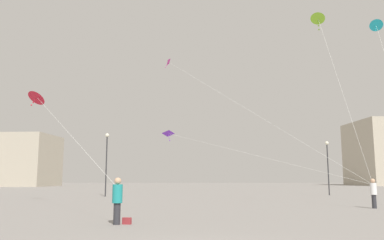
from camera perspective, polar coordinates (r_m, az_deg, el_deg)
person_in_teal at (r=14.86m, az=-10.97°, el=-11.08°), size 0.37×0.37×1.68m
person_in_white at (r=24.61m, az=24.48°, el=-9.43°), size 0.36×0.36×1.64m
kite_magenta_delta at (r=45.65m, az=-2.72°, el=7.78°), size 13.38×23.50×14.41m
kite_lime_diamond at (r=27.35m, az=17.56°, el=13.53°), size 2.66×2.29×10.88m
kite_cyan_diamond at (r=37.79m, az=24.85°, el=12.13°), size 3.87×11.13×13.76m
kite_crimson_diamond at (r=30.01m, az=-21.67°, el=3.03°), size 9.14×13.67×6.53m
kite_violet_delta at (r=37.08m, az=-2.61°, el=-2.25°), size 12.98×15.78×4.89m
building_left_hall at (r=94.05m, az=-23.43°, el=-5.38°), size 13.64×13.72×11.10m
lamppost_east at (r=42.32m, az=18.75°, el=-5.38°), size 0.36×0.36×5.39m
lamppost_west at (r=38.10m, az=-12.46°, el=-4.92°), size 0.36×0.36×5.88m
handbag_beside_flyer at (r=14.96m, az=-9.62°, el=-14.17°), size 0.35×0.23×0.24m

